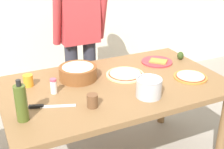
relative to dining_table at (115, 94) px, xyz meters
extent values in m
cube|color=brown|center=(0.00, 0.00, 0.07)|extent=(1.60, 0.96, 0.04)
cylinder|color=brown|center=(0.72, -0.40, -0.31)|extent=(0.07, 0.07, 0.72)
cylinder|color=brown|center=(-0.72, 0.40, -0.31)|extent=(0.07, 0.07, 0.72)
cylinder|color=brown|center=(0.72, 0.40, -0.31)|extent=(0.07, 0.07, 0.72)
cylinder|color=#2D2D38|center=(-0.08, 0.76, -0.24)|extent=(0.12, 0.12, 0.85)
cylinder|color=#2D2D38|center=(0.10, 0.76, -0.24)|extent=(0.12, 0.12, 0.85)
cube|color=#B7383D|center=(0.01, 0.76, 0.46)|extent=(0.34, 0.20, 0.55)
cylinder|color=#B7383D|center=(-0.20, 0.71, 0.46)|extent=(0.07, 0.21, 0.55)
cylinder|color=#B7383D|center=(0.22, 0.71, 0.46)|extent=(0.07, 0.21, 0.55)
cylinder|color=beige|center=(0.13, 0.09, 0.10)|extent=(0.29, 0.29, 0.01)
cylinder|color=#B22D1E|center=(0.13, 0.09, 0.10)|extent=(0.26, 0.26, 0.00)
cylinder|color=beige|center=(0.13, 0.09, 0.11)|extent=(0.24, 0.24, 0.00)
cylinder|color=#C67A33|center=(0.55, -0.16, 0.10)|extent=(0.25, 0.25, 0.01)
cylinder|color=#B22D1E|center=(0.55, -0.16, 0.10)|extent=(0.22, 0.22, 0.00)
cylinder|color=beige|center=(0.55, -0.16, 0.11)|extent=(0.20, 0.20, 0.00)
cylinder|color=red|center=(0.50, 0.21, 0.10)|extent=(0.26, 0.26, 0.01)
cube|color=#CC8438|center=(0.50, 0.19, 0.11)|extent=(0.17, 0.17, 0.01)
cylinder|color=brown|center=(-0.21, 0.18, 0.14)|extent=(0.28, 0.28, 0.10)
ellipsoid|color=beige|center=(-0.21, 0.18, 0.18)|extent=(0.25, 0.25, 0.05)
cylinder|color=#47561E|center=(-0.69, -0.21, 0.20)|extent=(0.07, 0.07, 0.22)
cylinder|color=black|center=(-0.69, -0.21, 0.33)|extent=(0.03, 0.03, 0.04)
cylinder|color=#B7B7BC|center=(0.12, -0.27, 0.15)|extent=(0.17, 0.17, 0.12)
torus|color=#A5A5AD|center=(0.12, -0.27, 0.21)|extent=(0.17, 0.17, 0.01)
cylinder|color=orange|center=(-0.57, 0.22, 0.13)|extent=(0.07, 0.07, 0.08)
cylinder|color=brown|center=(-0.27, -0.24, 0.13)|extent=(0.07, 0.07, 0.08)
cylinder|color=white|center=(-0.44, 0.04, 0.14)|extent=(0.04, 0.04, 0.09)
cylinder|color=#D84C66|center=(-0.44, 0.04, 0.19)|extent=(0.04, 0.04, 0.02)
cube|color=silver|center=(-0.46, -0.15, 0.09)|extent=(0.22, 0.10, 0.01)
cube|color=black|center=(-0.59, -0.10, 0.10)|extent=(0.09, 0.05, 0.02)
ellipsoid|color=#2D4219|center=(0.72, 0.18, 0.13)|extent=(0.06, 0.06, 0.07)
camera|label=1|loc=(-0.86, -1.77, 1.05)|focal=48.62mm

